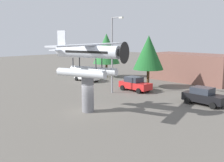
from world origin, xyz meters
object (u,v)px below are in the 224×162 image
Objects in this scene: streetlight_primary at (113,50)px; tree_east at (149,53)px; car_mid_red at (135,84)px; floatplane_monument at (88,57)px; tree_west at (106,49)px; car_far_black at (204,96)px; storefront_building at (192,68)px; display_pedestal at (88,94)px; car_near_white at (86,75)px.

tree_east is (0.71, 5.72, -0.48)m from streetlight_primary.
car_mid_red is 5.24m from streetlight_primary.
floatplane_monument is 1.42× the size of tree_west.
tree_west is at bearing 165.92° from car_far_black.
car_far_black is at bearing -14.08° from tree_west.
floatplane_monument reaches higher than storefront_building.
tree_west is (-11.73, -6.93, 2.69)m from storefront_building.
car_mid_red is (-3.49, 10.05, -4.11)m from floatplane_monument.
storefront_building is at bearing 125.13° from car_far_black.
floatplane_monument is at bearing 18.34° from display_pedestal.
tree_east is (-3.59, 12.93, 3.01)m from display_pedestal.
floatplane_monument is 1.14× the size of streetlight_primary.
floatplane_monument is at bearing -83.28° from storefront_building.
streetlight_primary is at bearing -38.47° from tree_west.
display_pedestal is 9.09m from streetlight_primary.
car_far_black is 0.34× the size of storefront_building.
storefront_building is 9.50m from tree_east.
car_near_white is 19.37m from car_far_black.
display_pedestal is 16.85m from car_near_white.
tree_west is (-14.31, 15.03, -0.24)m from floatplane_monument.
streetlight_primary reaches higher than car_far_black.
tree_west reaches higher than car_near_white.
car_near_white is 0.58× the size of tree_west.
car_far_black is (9.34, -0.08, 0.00)m from car_mid_red.
tree_east reaches higher than car_near_white.
tree_west reaches higher than car_far_black.
display_pedestal reaches higher than car_near_white.
floatplane_monument is 2.43× the size of car_near_white.
storefront_building is at bearing 82.91° from tree_east.
tree_east is at bearing -11.40° from tree_west.
car_near_white is 0.34× the size of storefront_building.
tree_east reaches higher than storefront_building.
streetlight_primary is at bearing -97.03° from tree_east.
tree_west is (-9.89, 7.86, -0.40)m from streetlight_primary.
streetlight_primary is (-4.42, 7.17, 0.16)m from floatplane_monument.
storefront_building is (10.94, 11.82, 1.19)m from car_near_white.
floatplane_monument is 13.42m from tree_east.
floatplane_monument reaches higher than car_mid_red.
car_mid_red is at bearing 108.44° from display_pedestal.
tree_east is (9.81, 2.75, 3.79)m from car_near_white.
floatplane_monument is 17.40m from car_near_white.
car_far_black is (19.37, -0.17, 0.00)m from car_near_white.
streetlight_primary reaches higher than car_mid_red.
car_near_white is at bearing 179.50° from car_far_black.
car_far_black is 10.69m from tree_east.
car_near_white is at bearing 161.92° from streetlight_primary.
car_mid_red is 0.47× the size of streetlight_primary.
tree_west is at bearing -149.42° from storefront_building.
tree_west is 1.04× the size of tree_east.
storefront_building is at bearing 85.66° from car_mid_red.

